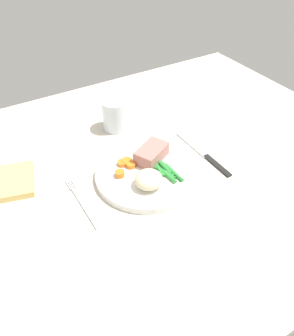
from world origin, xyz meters
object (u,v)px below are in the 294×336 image
Objects in this scene: water_glass at (115,117)px; napkin at (10,182)px; dinner_plate at (147,174)px; fork at (82,203)px; meat_portion at (150,153)px; knife at (204,154)px.

water_glass reaches higher than napkin.
dinner_plate is 2.84× the size of water_glass.
napkin is at bearing 154.07° from dinner_plate.
napkin is (-11.57, 13.73, 0.59)cm from fork.
dinner_plate is 5.50cm from meat_portion.
fork is (-19.34, -3.99, -3.04)cm from meat_portion.
dinner_plate is at bearing -97.90° from water_glass.
water_glass reaches higher than dinner_plate.
knife is 46.12cm from napkin.
fork is at bearing -49.87° from napkin.
dinner_plate is at bearing -0.12° from fork.
knife is at bearing -1.00° from dinner_plate.
knife is (16.31, -0.29, -0.60)cm from dinner_plate.
fork is 0.81× the size of knife.
napkin is (-44.02, 13.76, 0.59)cm from knife.
fork is at bearing -168.33° from meat_portion.
fork is at bearing 178.63° from knife.
napkin is at bearing 162.52° from meat_portion.
knife is at bearing -1.08° from fork.
knife is at bearing -17.36° from napkin.
fork is 32.45cm from knife.
meat_portion is at bearing -89.35° from water_glass.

